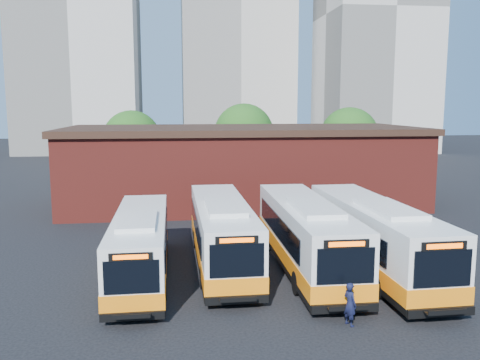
{
  "coord_description": "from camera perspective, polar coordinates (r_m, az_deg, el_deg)",
  "views": [
    {
      "loc": [
        -5.3,
        -21.64,
        8.15
      ],
      "look_at": [
        -1.74,
        7.23,
        3.86
      ],
      "focal_mm": 38.0,
      "sensor_mm": 36.0,
      "label": 1
    }
  ],
  "objects": [
    {
      "name": "tower_right",
      "position": [
        97.69,
        14.98,
        17.66
      ],
      "size": [
        18.0,
        18.0,
        49.2
      ],
      "color": "beige",
      "rests_on": "ground"
    },
    {
      "name": "depot_building",
      "position": [
        42.26,
        0.22,
        1.74
      ],
      "size": [
        28.6,
        12.6,
        6.4
      ],
      "color": "maroon",
      "rests_on": "ground"
    },
    {
      "name": "tree_mid",
      "position": [
        56.2,
        0.44,
        5.26
      ],
      "size": [
        6.56,
        6.56,
        8.36
      ],
      "color": "#382314",
      "rests_on": "ground"
    },
    {
      "name": "bus_midwest",
      "position": [
        26.24,
        -2.05,
        -6.17
      ],
      "size": [
        2.77,
        12.66,
        3.43
      ],
      "rotation": [
        0.0,
        0.0,
        0.01
      ],
      "color": "white",
      "rests_on": "ground"
    },
    {
      "name": "transit_worker",
      "position": [
        19.85,
        12.24,
        -13.46
      ],
      "size": [
        0.6,
        0.71,
        1.66
      ],
      "primitive_type": "imported",
      "rotation": [
        0.0,
        0.0,
        1.97
      ],
      "color": "black",
      "rests_on": "ground"
    },
    {
      "name": "tree_west",
      "position": [
        53.96,
        -12.05,
        4.48
      ],
      "size": [
        6.0,
        6.0,
        7.65
      ],
      "color": "#382314",
      "rests_on": "ground"
    },
    {
      "name": "bus_east",
      "position": [
        26.07,
        14.78,
        -6.4
      ],
      "size": [
        3.03,
        13.21,
        3.58
      ],
      "rotation": [
        0.0,
        0.0,
        0.02
      ],
      "color": "white",
      "rests_on": "ground"
    },
    {
      "name": "bus_mideast",
      "position": [
        25.77,
        7.38,
        -6.39
      ],
      "size": [
        2.81,
        13.04,
        3.54
      ],
      "rotation": [
        0.0,
        0.0,
        -0.01
      ],
      "color": "white",
      "rests_on": "ground"
    },
    {
      "name": "ground",
      "position": [
        23.73,
        6.46,
        -11.76
      ],
      "size": [
        220.0,
        220.0,
        0.0
      ],
      "primitive_type": "plane",
      "color": "black"
    },
    {
      "name": "tree_east",
      "position": [
        55.83,
        12.16,
        4.79
      ],
      "size": [
        6.24,
        6.24,
        7.96
      ],
      "color": "#382314",
      "rests_on": "ground"
    },
    {
      "name": "bus_west",
      "position": [
        24.82,
        -11.09,
        -7.45
      ],
      "size": [
        2.57,
        11.73,
        3.18
      ],
      "rotation": [
        0.0,
        0.0,
        0.01
      ],
      "color": "white",
      "rests_on": "ground"
    }
  ]
}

